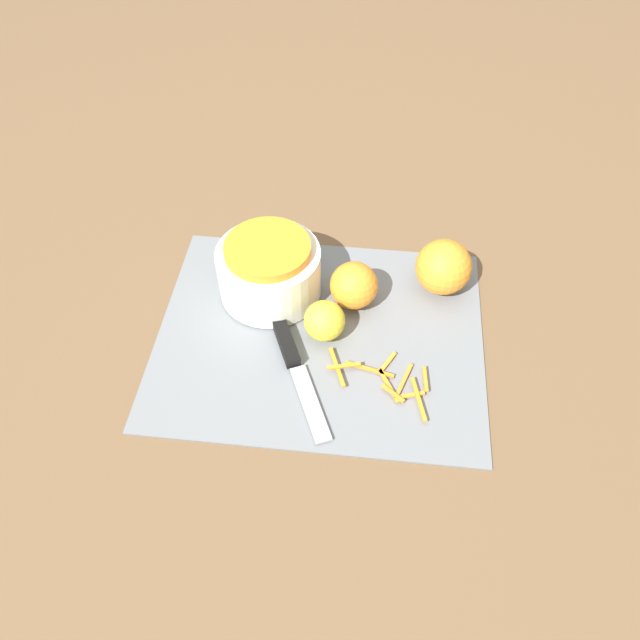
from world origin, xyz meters
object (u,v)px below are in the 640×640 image
Objects in this scene: bowl_speckled at (269,269)px; orange_right at (443,267)px; orange_left at (354,285)px; knife at (287,346)px; lemon at (324,321)px.

bowl_speckled is 1.82× the size of orange_right.
orange_left is at bearing -4.29° from bowl_speckled.
orange_left is 0.85× the size of orange_right.
orange_right reaches higher than knife.
bowl_speckled is at bearing -171.93° from orange_right.
orange_right reaches higher than lemon.
orange_left is at bearing 61.52° from lemon.
bowl_speckled is 0.13m from orange_left.
bowl_speckled reaches higher than orange_right.
knife is at bearing -146.64° from lemon.
orange_left is (0.13, -0.01, -0.01)m from bowl_speckled.
orange_right is (0.25, 0.04, -0.00)m from bowl_speckled.
knife is (0.04, -0.11, -0.04)m from bowl_speckled.
knife is 0.26m from orange_right.
lemon is (-0.17, -0.11, -0.01)m from orange_right.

